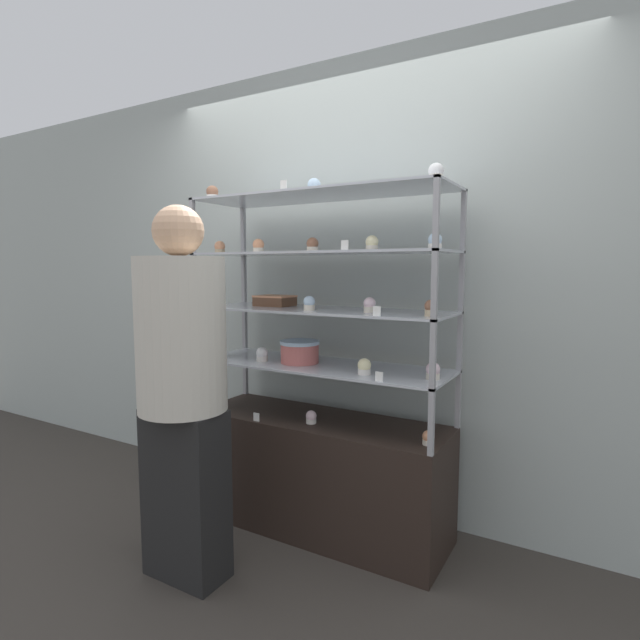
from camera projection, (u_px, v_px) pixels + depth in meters
ground_plane at (320, 527)px, 2.74m from camera, size 20.00×20.00×0.00m
back_wall at (352, 288)px, 2.92m from camera, size 8.00×0.05×2.60m
display_base at (320, 474)px, 2.70m from camera, size 1.38×0.46×0.61m
display_riser_lower at (320, 368)px, 2.64m from camera, size 1.38×0.46×0.30m
display_riser_middle at (320, 312)px, 2.61m from camera, size 1.38×0.46×0.30m
display_riser_upper at (320, 255)px, 2.58m from camera, size 1.38×0.46×0.30m
display_riser_top at (320, 197)px, 2.55m from camera, size 1.38×0.46×0.30m
layer_cake_centerpiece at (300, 352)px, 2.68m from camera, size 0.21×0.21×0.12m
sheet_cake_frosted at (275, 301)px, 2.81m from camera, size 0.20×0.16×0.06m
cupcake_0 at (218, 401)px, 2.89m from camera, size 0.06×0.06×0.07m
cupcake_1 at (311, 417)px, 2.59m from camera, size 0.06×0.06×0.07m
cupcake_2 at (428, 438)px, 2.27m from camera, size 0.06×0.06×0.07m
price_tag_0 at (256, 417)px, 2.62m from camera, size 0.04×0.00×0.04m
cupcake_3 at (221, 350)px, 2.89m from camera, size 0.07×0.07×0.08m
cupcake_4 at (262, 355)px, 2.72m from camera, size 0.07×0.07×0.08m
cupcake_5 at (364, 367)px, 2.39m from camera, size 0.07×0.07×0.08m
cupcake_6 at (433, 371)px, 2.29m from camera, size 0.07×0.07×0.08m
price_tag_1 at (379, 377)px, 2.24m from camera, size 0.04×0.00×0.04m
cupcake_7 at (216, 299)px, 2.85m from camera, size 0.06×0.06×0.07m
cupcake_8 at (310, 303)px, 2.51m from camera, size 0.06×0.06×0.07m
cupcake_9 at (370, 305)px, 2.40m from camera, size 0.06×0.06×0.07m
cupcake_10 at (431, 308)px, 2.22m from camera, size 0.06×0.06×0.07m
price_tag_2 at (377, 311)px, 2.22m from camera, size 0.04×0.00×0.04m
cupcake_11 at (220, 248)px, 2.84m from camera, size 0.06×0.06×0.07m
cupcake_12 at (258, 246)px, 2.63m from camera, size 0.06×0.06×0.07m
cupcake_13 at (313, 245)px, 2.51m from camera, size 0.06×0.06×0.07m
cupcake_14 at (372, 243)px, 2.34m from camera, size 0.06×0.06×0.07m
cupcake_15 at (435, 242)px, 2.17m from camera, size 0.06×0.06×0.07m
price_tag_3 at (345, 245)px, 2.27m from camera, size 0.04×0.00×0.04m
cupcake_16 at (212, 193)px, 2.75m from camera, size 0.07×0.07×0.07m
cupcake_17 at (314, 186)px, 2.52m from camera, size 0.07×0.07×0.07m
cupcake_18 at (436, 172)px, 2.15m from camera, size 0.07×0.07×0.07m
price_tag_4 at (284, 185)px, 2.40m from camera, size 0.04×0.00×0.04m
donut_glazed at (386, 186)px, 2.40m from camera, size 0.14×0.14×0.03m
customer_figure at (183, 384)px, 2.22m from camera, size 0.39×0.39×1.69m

